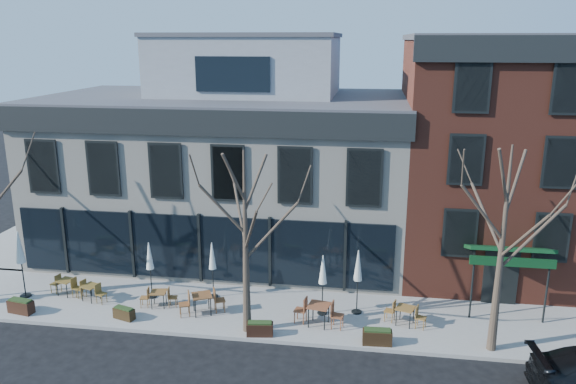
# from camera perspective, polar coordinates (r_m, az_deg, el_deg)

# --- Properties ---
(ground) EXTENTS (120.00, 120.00, 0.00)m
(ground) POSITION_cam_1_polar(r_m,az_deg,el_deg) (26.40, -8.71, -9.43)
(ground) COLOR black
(ground) RESTS_ON ground
(sidewalk_front) EXTENTS (33.50, 4.70, 0.15)m
(sidewalk_front) POSITION_cam_1_polar(r_m,az_deg,el_deg) (23.75, -2.60, -12.01)
(sidewalk_front) COLOR gray
(sidewalk_front) RESTS_ON ground
(sidewalk_side) EXTENTS (4.50, 12.00, 0.15)m
(sidewalk_side) POSITION_cam_1_polar(r_m,az_deg,el_deg) (36.06, -23.17, -3.57)
(sidewalk_side) COLOR gray
(sidewalk_side) RESTS_ON ground
(corner_building) EXTENTS (18.39, 10.39, 11.10)m
(corner_building) POSITION_cam_1_polar(r_m,az_deg,el_deg) (29.53, -6.05, 3.00)
(corner_building) COLOR beige
(corner_building) RESTS_ON ground
(red_brick_building) EXTENTS (8.20, 11.78, 11.18)m
(red_brick_building) POSITION_cam_1_polar(r_m,az_deg,el_deg) (28.86, 19.60, 3.76)
(red_brick_building) COLOR brown
(red_brick_building) RESTS_ON ground
(tree_mid) EXTENTS (3.50, 3.55, 7.04)m
(tree_mid) POSITION_cam_1_polar(r_m,az_deg,el_deg) (20.73, -4.32, -4.98)
(tree_mid) COLOR #382B21
(tree_mid) RESTS_ON sidewalk_front
(tree_right) EXTENTS (3.72, 3.77, 7.48)m
(tree_right) POSITION_cam_1_polar(r_m,az_deg,el_deg) (20.67, 20.91, -5.38)
(tree_right) COLOR #382B21
(tree_right) RESTS_ON sidewalk_front
(cafe_set_0) EXTENTS (1.66, 0.78, 0.85)m
(cafe_set_0) POSITION_cam_1_polar(r_m,az_deg,el_deg) (26.60, -21.60, -8.81)
(cafe_set_0) COLOR brown
(cafe_set_0) RESTS_ON sidewalk_front
(cafe_set_1) EXTENTS (1.62, 0.87, 0.83)m
(cafe_set_1) POSITION_cam_1_polar(r_m,az_deg,el_deg) (25.72, -19.40, -9.45)
(cafe_set_1) COLOR brown
(cafe_set_1) RESTS_ON sidewalk_front
(cafe_set_2) EXTENTS (1.61, 0.72, 0.83)m
(cafe_set_2) POSITION_cam_1_polar(r_m,az_deg,el_deg) (24.37, -13.00, -10.36)
(cafe_set_2) COLOR brown
(cafe_set_2) RESTS_ON sidewalk_front
(cafe_set_3) EXTENTS (1.94, 1.22, 1.01)m
(cafe_set_3) POSITION_cam_1_polar(r_m,az_deg,el_deg) (23.43, -8.73, -10.96)
(cafe_set_3) COLOR brown
(cafe_set_3) RESTS_ON sidewalk_front
(cafe_set_4) EXTENTS (2.05, 0.93, 1.05)m
(cafe_set_4) POSITION_cam_1_polar(r_m,az_deg,el_deg) (22.33, 3.14, -12.11)
(cafe_set_4) COLOR brown
(cafe_set_4) RESTS_ON sidewalk_front
(cafe_set_5) EXTENTS (1.71, 0.94, 0.88)m
(cafe_set_5) POSITION_cam_1_polar(r_m,az_deg,el_deg) (22.85, 11.81, -12.01)
(cafe_set_5) COLOR brown
(cafe_set_5) RESTS_ON sidewalk_front
(umbrella_0) EXTENTS (0.48, 0.48, 2.99)m
(umbrella_0) POSITION_cam_1_polar(r_m,az_deg,el_deg) (26.54, -25.59, -5.41)
(umbrella_0) COLOR black
(umbrella_0) RESTS_ON sidewalk_front
(umbrella_1) EXTENTS (0.40, 0.40, 2.52)m
(umbrella_1) POSITION_cam_1_polar(r_m,az_deg,el_deg) (24.73, -13.89, -6.61)
(umbrella_1) COLOR black
(umbrella_1) RESTS_ON sidewalk_front
(umbrella_2) EXTENTS (0.40, 0.40, 2.50)m
(umbrella_2) POSITION_cam_1_polar(r_m,az_deg,el_deg) (24.26, -7.71, -6.75)
(umbrella_2) COLOR black
(umbrella_2) RESTS_ON sidewalk_front
(umbrella_3) EXTENTS (0.41, 0.41, 2.54)m
(umbrella_3) POSITION_cam_1_polar(r_m,az_deg,el_deg) (22.66, 3.56, -8.19)
(umbrella_3) COLOR black
(umbrella_3) RESTS_ON sidewalk_front
(umbrella_4) EXTENTS (0.44, 0.44, 2.72)m
(umbrella_4) POSITION_cam_1_polar(r_m,az_deg,el_deg) (22.82, 7.13, -7.76)
(umbrella_4) COLOR black
(umbrella_4) RESTS_ON sidewalk_front
(planter_0) EXTENTS (1.11, 0.59, 0.59)m
(planter_0) POSITION_cam_1_polar(r_m,az_deg,el_deg) (25.75, -25.51, -10.42)
(planter_0) COLOR black
(planter_0) RESTS_ON sidewalk_front
(planter_1) EXTENTS (0.95, 0.61, 0.49)m
(planter_1) POSITION_cam_1_polar(r_m,az_deg,el_deg) (23.81, -16.32, -11.72)
(planter_1) COLOR black
(planter_1) RESTS_ON sidewalk_front
(planter_2) EXTENTS (1.03, 0.52, 0.55)m
(planter_2) POSITION_cam_1_polar(r_m,az_deg,el_deg) (21.76, -2.87, -13.69)
(planter_2) COLOR black
(planter_2) RESTS_ON sidewalk_front
(planter_3) EXTENTS (1.09, 0.48, 0.60)m
(planter_3) POSITION_cam_1_polar(r_m,az_deg,el_deg) (21.43, 9.05, -14.30)
(planter_3) COLOR black
(planter_3) RESTS_ON sidewalk_front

